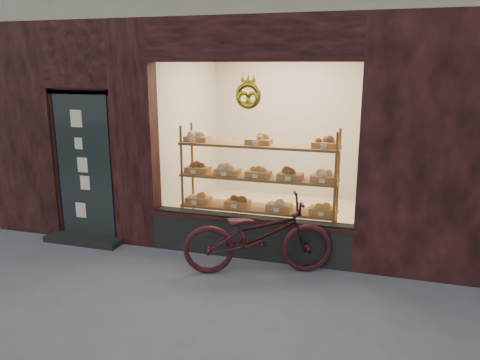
% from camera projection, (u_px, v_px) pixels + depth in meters
% --- Properties ---
extents(ground, '(90.00, 90.00, 0.00)m').
position_uv_depth(ground, '(145.00, 334.00, 4.49)').
color(ground, slate).
extents(display_shelf, '(2.20, 0.45, 1.70)m').
position_uv_depth(display_shelf, '(258.00, 188.00, 6.53)').
color(display_shelf, brown).
rests_on(display_shelf, ground).
extents(bicycle, '(1.94, 1.23, 0.96)m').
position_uv_depth(bicycle, '(258.00, 235.00, 5.73)').
color(bicycle, '#371218').
rests_on(bicycle, ground).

